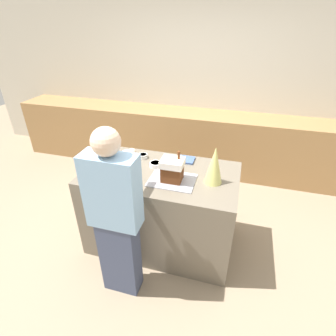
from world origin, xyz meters
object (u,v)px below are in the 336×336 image
Objects in this scene: candy_bowl_far_left at (127,154)px; gingerbread_house at (172,169)px; baking_tray at (172,180)px; candy_bowl_far_right at (156,164)px; candy_bowl_behind_tray at (143,156)px; mug at (105,169)px; candy_bowl_near_tray_left at (111,153)px; person at (116,218)px; decorative_tree at (214,165)px; candy_bowl_near_tray_right at (124,161)px; cookbook at (185,160)px.

gingerbread_house is at bearing -29.72° from candy_bowl_far_left.
baking_tray is 3.44× the size of candy_bowl_far_right.
mug reaches higher than candy_bowl_behind_tray.
mug is at bearing -119.49° from candy_bowl_behind_tray.
candy_bowl_far_right is at bearing 138.70° from baking_tray.
candy_bowl_near_tray_left is 0.40m from mug.
decorative_tree is at bearing 42.09° from person.
candy_bowl_near_tray_left is (-0.79, 0.31, -0.10)m from gingerbread_house.
candy_bowl_near_tray_right is at bearing 163.22° from gingerbread_house.
candy_bowl_behind_tray is 0.47m from mug.
candy_bowl_near_tray_left is (-0.79, 0.31, 0.02)m from baking_tray.
candy_bowl_near_tray_left is at bearing -172.90° from cookbook.
gingerbread_house is at bearing -16.78° from candy_bowl_near_tray_right.
gingerbread_house reaches higher than candy_bowl_near_tray_left.
mug is (-0.23, -0.41, 0.02)m from candy_bowl_behind_tray.
candy_bowl_far_right reaches higher than baking_tray.
baking_tray is at bearing -39.72° from candy_bowl_behind_tray.
person is at bearing -55.32° from mug.
person is (-0.35, -0.96, -0.09)m from cookbook.
baking_tray is at bearing -93.86° from cookbook.
candy_bowl_near_tray_right is (-0.34, -0.03, -0.00)m from candy_bowl_far_right.
gingerbread_house reaches higher than baking_tray.
candy_bowl_near_tray_right is at bearing -128.70° from candy_bowl_behind_tray.
person is at bearing -71.02° from candy_bowl_near_tray_right.
candy_bowl_far_right is 0.34m from candy_bowl_near_tray_right.
decorative_tree is at bearing -15.27° from candy_bowl_far_left.
mug is (-1.02, -0.14, -0.13)m from decorative_tree.
candy_bowl_near_tray_left is (-1.15, 0.23, -0.15)m from decorative_tree.
person is (-0.69, -0.62, -0.25)m from decorative_tree.
candy_bowl_far_left is at bearing 82.24° from mug.
decorative_tree is at bearing 12.17° from baking_tray.
decorative_tree reaches higher than candy_bowl_behind_tray.
candy_bowl_far_left is (-0.18, -0.01, 0.00)m from candy_bowl_behind_tray.
candy_bowl_near_tray_right is 0.64m from cookbook.
cookbook is at bearing 69.95° from person.
decorative_tree reaches higher than candy_bowl_near_tray_left.
gingerbread_house is 2.28× the size of candy_bowl_far_right.
candy_bowl_far_right is (0.37, -0.14, -0.00)m from candy_bowl_far_left.
candy_bowl_behind_tray is at bearing 2.63° from candy_bowl_far_left.
baking_tray is 0.55m from candy_bowl_behind_tray.
candy_bowl_far_right is at bearing 5.21° from candy_bowl_near_tray_right.
cookbook reaches higher than baking_tray.
candy_bowl_far_left is at bearing 107.48° from person.
candy_bowl_behind_tray is at bearing 140.28° from baking_tray.
baking_tray is 0.27× the size of person.
candy_bowl_near_tray_left is at bearing 118.62° from person.
decorative_tree is 0.63m from candy_bowl_far_right.
candy_bowl_far_right is at bearing 82.98° from person.
candy_bowl_far_right is at bearing 168.36° from decorative_tree.
person reaches higher than candy_bowl_behind_tray.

